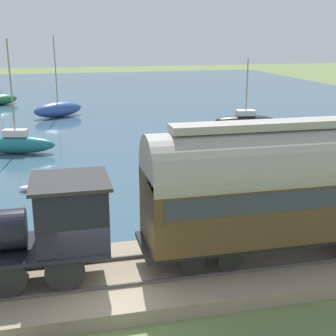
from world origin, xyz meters
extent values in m
plane|color=#607542|center=(0.00, 0.00, 0.00)|extent=(200.00, 200.00, 0.00)
cube|color=#38566B|center=(43.97, 0.00, 0.00)|extent=(80.00, 80.00, 0.01)
cube|color=gray|center=(1.41, 0.00, 0.23)|extent=(4.51, 56.00, 0.45)
cube|color=#4C4742|center=(0.54, 0.00, 0.51)|extent=(0.07, 54.88, 0.12)
cube|color=#4C4742|center=(2.29, 0.00, 0.51)|extent=(0.07, 54.88, 0.12)
cylinder|color=black|center=(0.54, 1.12, 1.15)|extent=(0.12, 1.15, 1.15)
cylinder|color=black|center=(2.29, 1.12, 1.15)|extent=(0.12, 1.15, 1.15)
cylinder|color=black|center=(0.54, 2.72, 1.15)|extent=(0.12, 1.15, 1.15)
cylinder|color=black|center=(2.29, 2.72, 1.15)|extent=(0.12, 1.15, 1.15)
cube|color=black|center=(1.41, 2.72, 1.61)|extent=(2.25, 5.84, 0.12)
cube|color=black|center=(1.41, 0.82, 2.61)|extent=(2.15, 2.05, 1.89)
cube|color=#282828|center=(1.41, 0.82, 3.61)|extent=(2.35, 2.29, 0.10)
cylinder|color=black|center=(2.29, -8.17, 0.95)|extent=(0.12, 0.76, 0.76)
cylinder|color=black|center=(0.54, -3.87, 0.95)|extent=(0.12, 0.76, 0.76)
cylinder|color=black|center=(2.29, -3.87, 0.95)|extent=(0.12, 0.76, 0.76)
cylinder|color=black|center=(0.54, -2.67, 0.95)|extent=(0.12, 0.76, 0.76)
cylinder|color=black|center=(2.29, -2.67, 0.95)|extent=(0.12, 0.76, 0.76)
cube|color=black|center=(1.41, -6.02, 1.26)|extent=(2.14, 9.56, 0.16)
cube|color=#4C381E|center=(1.41, -6.02, 2.48)|extent=(2.38, 9.18, 2.27)
cube|color=#2D333D|center=(1.41, -6.02, 2.87)|extent=(2.41, 8.61, 0.64)
cylinder|color=gray|center=(1.41, -6.02, 3.61)|extent=(2.50, 9.18, 2.50)
cube|color=gray|center=(1.41, -6.02, 4.98)|extent=(0.83, 7.65, 0.24)
ellipsoid|color=#1E707A|center=(19.82, 3.89, 0.59)|extent=(2.30, 5.26, 1.16)
cylinder|color=#9E8460|center=(19.82, 3.89, 4.27)|extent=(0.10, 0.10, 6.21)
cube|color=silver|center=(19.82, 3.89, 1.39)|extent=(1.02, 1.66, 0.45)
ellipsoid|color=#236B42|center=(42.84, 7.23, 0.60)|extent=(3.48, 4.18, 1.18)
ellipsoid|color=black|center=(25.57, -14.67, 0.43)|extent=(2.55, 5.46, 0.85)
cylinder|color=#9E8460|center=(25.57, -14.67, 3.26)|extent=(0.10, 0.10, 4.80)
cube|color=silver|center=(25.57, -14.67, 1.09)|extent=(1.27, 1.72, 0.45)
ellipsoid|color=#335199|center=(33.45, 1.07, 0.72)|extent=(3.78, 5.11, 1.41)
cylinder|color=#9E8460|center=(33.45, 1.07, 4.45)|extent=(0.10, 0.10, 6.06)
ellipsoid|color=#B7B2A3|center=(11.40, -7.26, 0.19)|extent=(2.00, 2.37, 0.36)
ellipsoid|color=beige|center=(11.51, 1.86, 0.18)|extent=(1.16, 2.82, 0.34)
camera|label=1|loc=(-11.82, 0.99, 7.76)|focal=50.00mm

